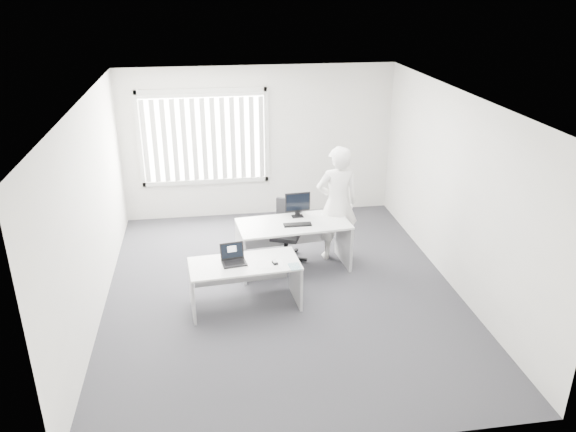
{
  "coord_description": "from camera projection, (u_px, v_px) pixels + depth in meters",
  "views": [
    {
      "loc": [
        -0.99,
        -7.03,
        4.19
      ],
      "look_at": [
        0.11,
        0.15,
        1.11
      ],
      "focal_mm": 35.0,
      "sensor_mm": 36.0,
      "label": 1
    }
  ],
  "objects": [
    {
      "name": "mouse",
      "position": [
        275.0,
        262.0,
        7.5
      ],
      "size": [
        0.08,
        0.11,
        0.04
      ],
      "primitive_type": null,
      "rotation": [
        0.0,
        0.0,
        0.2
      ],
      "color": "#B5B5B7",
      "rests_on": "paper_sheet"
    },
    {
      "name": "paper_sheet",
      "position": [
        271.0,
        264.0,
        7.51
      ],
      "size": [
        0.35,
        0.26,
        0.0
      ],
      "primitive_type": "cube",
      "rotation": [
        0.0,
        0.0,
        -0.12
      ],
      "color": "white",
      "rests_on": "desk_near"
    },
    {
      "name": "wall_left",
      "position": [
        91.0,
        212.0,
        7.27
      ],
      "size": [
        0.02,
        6.0,
        2.8
      ],
      "primitive_type": "cube",
      "color": "silver",
      "rests_on": "ground"
    },
    {
      "name": "monitor",
      "position": [
        298.0,
        205.0,
        8.67
      ],
      "size": [
        0.4,
        0.15,
        0.4
      ],
      "primitive_type": null,
      "rotation": [
        0.0,
        0.0,
        0.08
      ],
      "color": "black",
      "rests_on": "desk_far"
    },
    {
      "name": "blinds",
      "position": [
        204.0,
        140.0,
        10.07
      ],
      "size": [
        2.2,
        0.1,
        1.5
      ],
      "primitive_type": null,
      "color": "silver",
      "rests_on": "wall_back"
    },
    {
      "name": "keyboard",
      "position": [
        298.0,
        225.0,
        8.44
      ],
      "size": [
        0.42,
        0.14,
        0.02
      ],
      "primitive_type": "cube",
      "rotation": [
        0.0,
        0.0,
        -0.01
      ],
      "color": "black",
      "rests_on": "desk_far"
    },
    {
      "name": "booklet",
      "position": [
        295.0,
        267.0,
        7.42
      ],
      "size": [
        0.17,
        0.22,
        0.01
      ],
      "primitive_type": "cube",
      "rotation": [
        0.0,
        0.0,
        0.11
      ],
      "color": "silver",
      "rests_on": "desk_near"
    },
    {
      "name": "ceiling",
      "position": [
        281.0,
        98.0,
        7.07
      ],
      "size": [
        5.0,
        6.0,
        0.02
      ],
      "primitive_type": "cube",
      "color": "white",
      "rests_on": "wall_back"
    },
    {
      "name": "wall_front",
      "position": [
        330.0,
        326.0,
        4.89
      ],
      "size": [
        5.0,
        0.02,
        2.8
      ],
      "primitive_type": "cube",
      "color": "silver",
      "rests_on": "ground"
    },
    {
      "name": "ground",
      "position": [
        282.0,
        291.0,
        8.17
      ],
      "size": [
        6.0,
        6.0,
        0.0
      ],
      "primitive_type": "plane",
      "color": "#403F45",
      "rests_on": "ground"
    },
    {
      "name": "wall_right",
      "position": [
        456.0,
        192.0,
        7.97
      ],
      "size": [
        0.02,
        6.0,
        2.8
      ],
      "primitive_type": "cube",
      "color": "silver",
      "rests_on": "ground"
    },
    {
      "name": "person",
      "position": [
        337.0,
        203.0,
        8.82
      ],
      "size": [
        0.71,
        0.49,
        1.86
      ],
      "primitive_type": "imported",
      "rotation": [
        0.0,
        0.0,
        3.2
      ],
      "color": "silver",
      "rests_on": "ground"
    },
    {
      "name": "desk_near",
      "position": [
        245.0,
        275.0,
        7.6
      ],
      "size": [
        1.52,
        0.81,
        0.67
      ],
      "rotation": [
        0.0,
        0.0,
        0.08
      ],
      "color": "white",
      "rests_on": "ground"
    },
    {
      "name": "wall_back",
      "position": [
        259.0,
        143.0,
        10.35
      ],
      "size": [
        5.0,
        0.02,
        2.8
      ],
      "primitive_type": "cube",
      "color": "silver",
      "rests_on": "ground"
    },
    {
      "name": "desk_far",
      "position": [
        293.0,
        236.0,
        8.61
      ],
      "size": [
        1.75,
        0.94,
        0.77
      ],
      "rotation": [
        0.0,
        0.0,
        0.09
      ],
      "color": "white",
      "rests_on": "ground"
    },
    {
      "name": "window",
      "position": [
        204.0,
        137.0,
        10.12
      ],
      "size": [
        2.32,
        0.06,
        1.76
      ],
      "primitive_type": "cube",
      "color": "silver",
      "rests_on": "wall_back"
    },
    {
      "name": "laptop",
      "position": [
        234.0,
        256.0,
        7.45
      ],
      "size": [
        0.36,
        0.33,
        0.25
      ],
      "primitive_type": null,
      "rotation": [
        0.0,
        0.0,
        0.14
      ],
      "color": "black",
      "rests_on": "desk_near"
    },
    {
      "name": "office_chair",
      "position": [
        287.0,
        241.0,
        9.0
      ],
      "size": [
        0.73,
        0.73,
        0.98
      ],
      "rotation": [
        0.0,
        0.0,
        -0.39
      ],
      "color": "black",
      "rests_on": "ground"
    }
  ]
}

